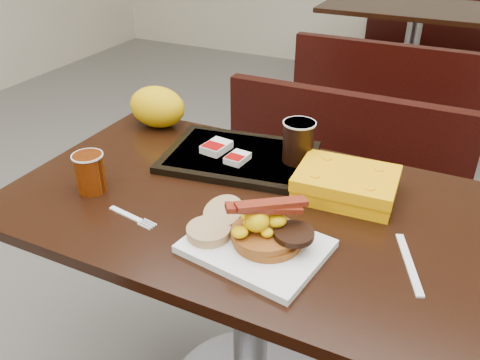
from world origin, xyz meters
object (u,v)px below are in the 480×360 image
at_px(platter, 256,246).
at_px(coffee_cup_far, 298,142).
at_px(paper_bag, 157,107).
at_px(coffee_cup_near, 90,173).
at_px(tray, 239,157).
at_px(table_far, 408,63).
at_px(knife, 409,263).
at_px(hashbrown_sleeve_right, 237,158).
at_px(bench_near_n, 325,198).
at_px(fork, 126,214).
at_px(pancake_stack, 268,236).
at_px(bench_far_s, 387,98).
at_px(clamshell, 346,184).
at_px(table_near, 251,315).
at_px(hashbrown_sleeve_left, 216,147).
at_px(bench_far_n, 423,41).

bearing_deg(platter, coffee_cup_far, 105.95).
bearing_deg(paper_bag, coffee_cup_near, -79.64).
bearing_deg(platter, paper_bag, 149.54).
bearing_deg(tray, paper_bag, 154.92).
xyz_separation_m(coffee_cup_near, tray, (0.26, 0.30, -0.04)).
bearing_deg(paper_bag, table_far, 78.80).
height_order(knife, hashbrown_sleeve_right, hashbrown_sleeve_right).
bearing_deg(coffee_cup_far, tray, -168.34).
distance_m(bench_near_n, tray, 0.67).
bearing_deg(paper_bag, bench_near_n, 42.30).
xyz_separation_m(table_far, fork, (-0.24, -2.78, 0.38)).
height_order(pancake_stack, coffee_cup_far, coffee_cup_far).
bearing_deg(pancake_stack, bench_far_s, 92.81).
height_order(table_far, pancake_stack, pancake_stack).
distance_m(knife, tray, 0.56).
distance_m(hashbrown_sleeve_right, clamshell, 0.30).
bearing_deg(fork, coffee_cup_near, 169.13).
bearing_deg(knife, table_near, -122.09).
xyz_separation_m(pancake_stack, hashbrown_sleeve_right, (-0.21, 0.29, -0.00)).
xyz_separation_m(coffee_cup_near, hashbrown_sleeve_left, (0.19, 0.30, -0.02)).
bearing_deg(hashbrown_sleeve_right, pancake_stack, -47.89).
distance_m(table_far, bench_far_s, 0.70).
relative_size(table_far, bench_far_n, 1.20).
xyz_separation_m(pancake_stack, fork, (-0.34, -0.03, -0.03)).
xyz_separation_m(table_near, bench_far_n, (0.00, 3.30, -0.02)).
bearing_deg(tray, table_far, 78.59).
bearing_deg(pancake_stack, coffee_cup_near, 177.29).
bearing_deg(table_far, hashbrown_sleeve_left, -94.49).
bearing_deg(table_near, table_far, 90.00).
relative_size(bench_far_n, hashbrown_sleeve_left, 12.30).
xyz_separation_m(table_near, knife, (0.38, -0.07, 0.38)).
xyz_separation_m(table_near, bench_far_s, (0.00, 1.90, -0.02)).
xyz_separation_m(bench_far_n, knife, (0.38, -3.37, 0.39)).
xyz_separation_m(bench_near_n, pancake_stack, (0.10, -0.84, 0.42)).
height_order(table_near, platter, platter).
height_order(bench_near_n, knife, knife).
xyz_separation_m(coffee_cup_near, knife, (0.76, 0.05, -0.05)).
distance_m(bench_near_n, hashbrown_sleeve_right, 0.71).
relative_size(bench_far_s, bench_far_n, 1.00).
relative_size(pancake_stack, fork, 1.06).
bearing_deg(coffee_cup_near, platter, -4.65).
bearing_deg(bench_near_n, tray, -103.44).
relative_size(table_far, hashbrown_sleeve_left, 14.76).
height_order(tray, coffee_cup_far, coffee_cup_far).
relative_size(tray, hashbrown_sleeve_left, 5.00).
height_order(knife, hashbrown_sleeve_left, hashbrown_sleeve_left).
height_order(knife, tray, tray).
xyz_separation_m(hashbrown_sleeve_left, coffee_cup_far, (0.22, 0.04, 0.05)).
height_order(pancake_stack, clamshell, clamshell).
distance_m(fork, paper_bag, 0.51).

